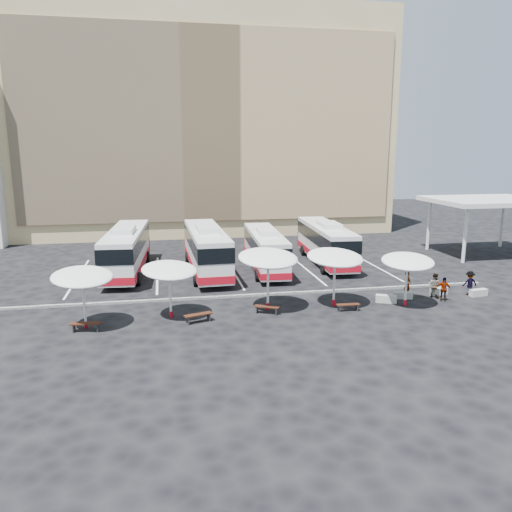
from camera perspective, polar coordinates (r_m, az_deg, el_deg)
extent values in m
plane|color=black|center=(32.92, -0.74, -4.90)|extent=(120.00, 120.00, 0.00)
cube|color=tan|center=(63.30, -5.98, 14.66)|extent=(42.00, 18.00, 25.00)
cube|color=tan|center=(54.23, -5.12, 14.58)|extent=(40.00, 0.30, 20.00)
cube|color=silver|center=(50.69, 24.97, 5.76)|extent=(10.00, 8.00, 0.40)
cylinder|color=silver|center=(46.31, 22.79, 2.19)|extent=(0.30, 0.30, 4.80)
cylinder|color=silver|center=(51.34, 19.14, 3.36)|extent=(0.30, 0.30, 4.80)
cylinder|color=silver|center=(55.74, 26.31, 3.41)|extent=(0.30, 0.30, 4.80)
cube|color=black|center=(33.37, -0.89, -4.53)|extent=(34.00, 0.25, 0.15)
cube|color=white|center=(40.71, -19.69, -2.28)|extent=(0.15, 12.00, 0.01)
cube|color=white|center=(40.18, -11.21, -1.98)|extent=(0.15, 12.00, 0.01)
cube|color=white|center=(40.55, -2.71, -1.63)|extent=(0.15, 12.00, 0.01)
cube|color=white|center=(41.78, 5.47, -1.26)|extent=(0.15, 12.00, 0.01)
cube|color=white|center=(43.80, 13.03, -0.89)|extent=(0.15, 12.00, 0.01)
cube|color=silver|center=(40.56, -14.59, 0.78)|extent=(3.25, 12.01, 2.97)
cube|color=black|center=(40.46, -14.64, 1.60)|extent=(3.31, 12.07, 1.09)
cube|color=#A50B1A|center=(40.78, -14.51, -0.72)|extent=(3.31, 12.07, 0.54)
cube|color=#A50B1A|center=(46.48, -13.61, 1.31)|extent=(2.54, 0.36, 1.38)
cube|color=silver|center=(39.31, -14.91, 2.90)|extent=(1.78, 3.07, 0.40)
cylinder|color=black|center=(44.38, -15.51, -0.21)|extent=(0.41, 1.01, 0.99)
cylinder|color=black|center=(44.08, -12.33, -0.13)|extent=(0.41, 1.01, 0.99)
cylinder|color=black|center=(37.26, -17.14, -2.63)|extent=(0.41, 1.01, 0.99)
cylinder|color=black|center=(36.89, -13.35, -2.56)|extent=(0.41, 1.01, 0.99)
cube|color=silver|center=(39.68, -5.69, 0.90)|extent=(2.79, 12.05, 3.00)
cube|color=black|center=(39.57, -5.71, 1.75)|extent=(2.86, 12.11, 1.10)
cube|color=#A50B1A|center=(39.91, -5.66, -0.65)|extent=(2.86, 12.11, 0.55)
cube|color=#A50B1A|center=(45.68, -6.53, 1.41)|extent=(2.56, 0.26, 1.40)
cube|color=silver|center=(38.41, -5.57, 3.10)|extent=(1.67, 3.04, 0.40)
cylinder|color=black|center=(43.28, -7.82, -0.17)|extent=(0.37, 1.01, 1.00)
cylinder|color=black|center=(43.52, -4.54, -0.03)|extent=(0.37, 1.01, 1.00)
cylinder|color=black|center=(36.01, -6.89, -2.66)|extent=(0.37, 1.01, 1.00)
cylinder|color=black|center=(36.31, -2.96, -2.47)|extent=(0.37, 1.01, 1.00)
cube|color=silver|center=(40.37, 1.06, 0.85)|extent=(2.84, 10.81, 2.68)
cube|color=black|center=(40.27, 1.07, 1.59)|extent=(2.89, 10.87, 0.98)
cube|color=#A50B1A|center=(40.58, 1.06, -0.51)|extent=(2.89, 10.87, 0.49)
cube|color=#A50B1A|center=(45.70, 0.07, 1.33)|extent=(2.29, 0.31, 1.25)
cube|color=silver|center=(39.23, 1.27, 2.76)|extent=(1.58, 2.75, 0.36)
cylinder|color=black|center=(43.53, -1.00, -0.06)|extent=(0.36, 0.91, 0.89)
cylinder|color=black|center=(43.83, 1.90, 0.02)|extent=(0.36, 0.91, 0.89)
cylinder|color=black|center=(37.06, 0.17, -2.23)|extent=(0.36, 0.91, 0.89)
cylinder|color=black|center=(37.41, 3.56, -2.12)|extent=(0.36, 0.91, 0.89)
cube|color=silver|center=(43.13, 7.97, 1.61)|extent=(3.01, 11.50, 2.85)
cube|color=black|center=(43.03, 7.99, 2.35)|extent=(3.07, 11.56, 1.04)
cube|color=#A50B1A|center=(43.33, 7.93, 0.25)|extent=(3.07, 11.56, 0.52)
cube|color=#A50B1A|center=(48.67, 6.18, 2.01)|extent=(2.44, 0.33, 1.33)
cube|color=silver|center=(41.96, 8.38, 3.54)|extent=(1.68, 2.93, 0.38)
cylinder|color=black|center=(46.26, 5.42, 0.65)|extent=(0.38, 0.97, 0.95)
cylinder|color=black|center=(46.84, 8.25, 0.72)|extent=(0.38, 0.97, 0.95)
cylinder|color=black|center=(39.52, 7.71, -1.39)|extent=(0.38, 0.97, 0.95)
cylinder|color=black|center=(40.20, 10.98, -1.27)|extent=(0.38, 0.97, 0.95)
cylinder|color=silver|center=(28.81, -19.04, -5.11)|extent=(0.17, 0.17, 2.87)
cylinder|color=#A50B1A|center=(29.19, -18.87, -7.44)|extent=(0.27, 0.27, 0.38)
ellipsoid|color=silver|center=(28.43, -19.25, -2.25)|extent=(4.23, 4.25, 0.98)
cylinder|color=silver|center=(29.37, -9.77, -4.34)|extent=(0.17, 0.17, 2.80)
cylinder|color=#A50B1A|center=(29.74, -9.68, -6.59)|extent=(0.27, 0.27, 0.37)
ellipsoid|color=silver|center=(29.00, -9.87, -1.59)|extent=(4.22, 4.24, 0.96)
cylinder|color=silver|center=(30.32, 1.37, -3.26)|extent=(0.18, 0.18, 3.19)
cylinder|color=#A50B1A|center=(30.71, 1.36, -5.75)|extent=(0.28, 0.28, 0.43)
ellipsoid|color=silver|center=(29.92, 1.39, -0.22)|extent=(4.29, 4.32, 1.09)
cylinder|color=silver|center=(31.45, 8.93, -2.96)|extent=(0.16, 0.16, 3.06)
cylinder|color=#A50B1A|center=(31.82, 8.85, -5.27)|extent=(0.26, 0.26, 0.41)
ellipsoid|color=silver|center=(31.08, 9.03, -0.15)|extent=(3.99, 4.03, 1.05)
cylinder|color=silver|center=(32.47, 16.79, -3.08)|extent=(0.16, 0.16, 2.82)
cylinder|color=#A50B1A|center=(32.81, 16.66, -5.14)|extent=(0.25, 0.25, 0.38)
ellipsoid|color=silver|center=(32.14, 16.95, -0.57)|extent=(3.93, 3.96, 0.97)
cube|color=black|center=(28.56, -18.89, -7.30)|extent=(1.64, 0.61, 0.06)
cube|color=black|center=(28.81, -20.10, -7.74)|extent=(0.11, 0.41, 0.43)
cube|color=black|center=(28.48, -17.60, -7.79)|extent=(0.11, 0.41, 0.43)
cube|color=black|center=(28.61, -6.63, -6.67)|extent=(1.67, 0.92, 0.06)
cube|color=black|center=(28.46, -7.82, -7.33)|extent=(0.19, 0.41, 0.43)
cube|color=black|center=(28.93, -5.43, -6.94)|extent=(0.19, 0.41, 0.43)
cube|color=black|center=(29.89, 1.24, -5.81)|extent=(1.54, 0.99, 0.06)
cube|color=black|center=(30.10, 0.11, -6.15)|extent=(0.21, 0.37, 0.40)
cube|color=black|center=(29.85, 2.37, -6.32)|extent=(0.21, 0.37, 0.40)
cube|color=black|center=(30.89, 10.48, -5.48)|extent=(1.42, 0.42, 0.06)
cube|color=black|center=(30.78, 9.47, -5.93)|extent=(0.07, 0.36, 0.37)
cube|color=black|center=(31.15, 11.45, -5.79)|extent=(0.07, 0.36, 0.37)
cube|color=#989892|center=(33.11, 14.64, -4.76)|extent=(1.36, 0.91, 0.49)
cube|color=#989892|center=(34.27, 16.45, -4.33)|extent=(1.26, 0.67, 0.45)
cube|color=#989892|center=(35.93, 20.16, -3.81)|extent=(1.32, 0.71, 0.47)
cube|color=#989892|center=(36.63, 24.08, -3.84)|extent=(1.28, 0.58, 0.46)
imported|color=black|center=(34.65, 16.93, -3.11)|extent=(0.73, 0.70, 1.69)
imported|color=black|center=(35.06, 19.75, -3.17)|extent=(0.98, 1.01, 1.64)
imported|color=black|center=(34.44, 20.64, -3.57)|extent=(0.99, 0.76, 1.57)
imported|color=black|center=(36.48, 23.23, -2.86)|extent=(1.10, 0.68, 1.65)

